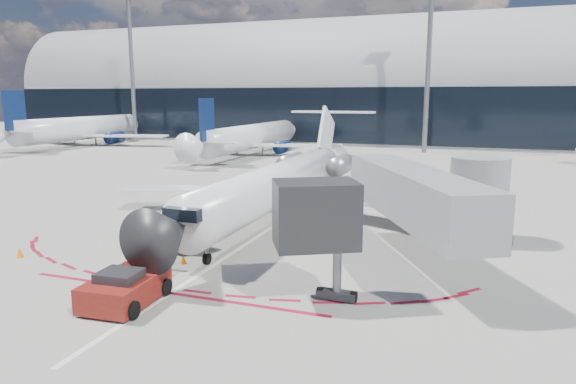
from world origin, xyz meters
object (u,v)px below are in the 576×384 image
(regional_jet, at_px, (282,182))
(uld_container, at_px, (179,232))
(ramp_worker, at_px, (161,252))
(pushback_tug, at_px, (125,288))

(regional_jet, bearing_deg, uld_container, -105.98)
(uld_container, bearing_deg, ramp_worker, -59.52)
(regional_jet, height_order, pushback_tug, regional_jet)
(regional_jet, distance_m, ramp_worker, 12.32)
(regional_jet, bearing_deg, ramp_worker, -97.61)
(pushback_tug, distance_m, uld_container, 7.36)
(regional_jet, height_order, uld_container, regional_jet)
(pushback_tug, bearing_deg, ramp_worker, 99.10)
(ramp_worker, height_order, uld_container, uld_container)
(regional_jet, xyz_separation_m, uld_container, (-2.57, -8.96, -1.50))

